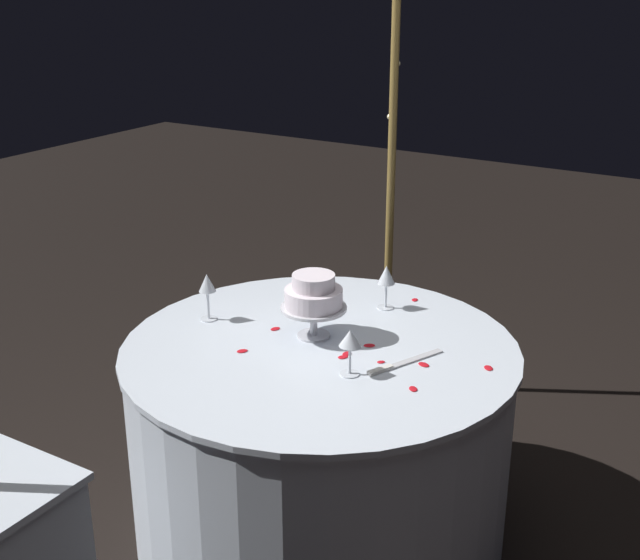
{
  "coord_description": "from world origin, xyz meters",
  "views": [
    {
      "loc": [
        -2.11,
        -1.29,
        1.89
      ],
      "look_at": [
        0.0,
        0.0,
        0.95
      ],
      "focal_mm": 47.06,
      "sensor_mm": 36.0,
      "label": 1
    }
  ],
  "objects_px": {
    "tiered_cake": "(314,296)",
    "wine_glass_1": "(207,286)",
    "cake_knife": "(401,363)",
    "decorative_arch": "(236,91)",
    "main_table": "(320,442)",
    "wine_glass_2": "(386,277)",
    "wine_glass_0": "(350,341)"
  },
  "relations": [
    {
      "from": "wine_glass_0",
      "to": "wine_glass_1",
      "type": "xyz_separation_m",
      "value": [
        0.11,
        0.63,
        0.01
      ]
    },
    {
      "from": "decorative_arch",
      "to": "main_table",
      "type": "height_order",
      "value": "decorative_arch"
    },
    {
      "from": "main_table",
      "to": "wine_glass_2",
      "type": "height_order",
      "value": "wine_glass_2"
    },
    {
      "from": "decorative_arch",
      "to": "wine_glass_2",
      "type": "xyz_separation_m",
      "value": [
        0.4,
        -0.34,
        -0.68
      ]
    },
    {
      "from": "wine_glass_0",
      "to": "wine_glass_1",
      "type": "bearing_deg",
      "value": 80.21
    },
    {
      "from": "decorative_arch",
      "to": "wine_glass_1",
      "type": "height_order",
      "value": "decorative_arch"
    },
    {
      "from": "wine_glass_0",
      "to": "wine_glass_2",
      "type": "xyz_separation_m",
      "value": [
        0.52,
        0.15,
        0.01
      ]
    },
    {
      "from": "decorative_arch",
      "to": "cake_knife",
      "type": "bearing_deg",
      "value": -88.6
    },
    {
      "from": "decorative_arch",
      "to": "wine_glass_1",
      "type": "relative_size",
      "value": 13.68
    },
    {
      "from": "decorative_arch",
      "to": "wine_glass_2",
      "type": "height_order",
      "value": "decorative_arch"
    },
    {
      "from": "decorative_arch",
      "to": "wine_glass_0",
      "type": "distance_m",
      "value": 0.85
    },
    {
      "from": "main_table",
      "to": "wine_glass_1",
      "type": "relative_size",
      "value": 7.69
    },
    {
      "from": "wine_glass_0",
      "to": "cake_knife",
      "type": "distance_m",
      "value": 0.21
    },
    {
      "from": "wine_glass_2",
      "to": "cake_knife",
      "type": "relative_size",
      "value": 0.58
    },
    {
      "from": "cake_knife",
      "to": "wine_glass_0",
      "type": "bearing_deg",
      "value": 143.63
    },
    {
      "from": "main_table",
      "to": "tiered_cake",
      "type": "height_order",
      "value": "tiered_cake"
    },
    {
      "from": "wine_glass_1",
      "to": "decorative_arch",
      "type": "bearing_deg",
      "value": -82.77
    },
    {
      "from": "decorative_arch",
      "to": "wine_glass_0",
      "type": "bearing_deg",
      "value": -104.42
    },
    {
      "from": "wine_glass_1",
      "to": "main_table",
      "type": "bearing_deg",
      "value": -87.59
    },
    {
      "from": "wine_glass_0",
      "to": "cake_knife",
      "type": "relative_size",
      "value": 0.52
    },
    {
      "from": "main_table",
      "to": "tiered_cake",
      "type": "distance_m",
      "value": 0.51
    },
    {
      "from": "cake_knife",
      "to": "main_table",
      "type": "bearing_deg",
      "value": 92.66
    },
    {
      "from": "tiered_cake",
      "to": "cake_knife",
      "type": "relative_size",
      "value": 0.79
    },
    {
      "from": "wine_glass_1",
      "to": "cake_knife",
      "type": "height_order",
      "value": "wine_glass_1"
    },
    {
      "from": "wine_glass_1",
      "to": "cake_knife",
      "type": "bearing_deg",
      "value": -87.49
    },
    {
      "from": "tiered_cake",
      "to": "wine_glass_1",
      "type": "height_order",
      "value": "tiered_cake"
    },
    {
      "from": "wine_glass_1",
      "to": "wine_glass_2",
      "type": "bearing_deg",
      "value": -49.06
    },
    {
      "from": "tiered_cake",
      "to": "cake_knife",
      "type": "height_order",
      "value": "tiered_cake"
    },
    {
      "from": "cake_knife",
      "to": "wine_glass_1",
      "type": "bearing_deg",
      "value": 92.51
    },
    {
      "from": "main_table",
      "to": "cake_knife",
      "type": "xyz_separation_m",
      "value": [
        0.01,
        -0.29,
        0.37
      ]
    },
    {
      "from": "decorative_arch",
      "to": "tiered_cake",
      "type": "height_order",
      "value": "decorative_arch"
    },
    {
      "from": "tiered_cake",
      "to": "wine_glass_2",
      "type": "xyz_separation_m",
      "value": [
        0.35,
        -0.09,
        -0.02
      ]
    }
  ]
}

